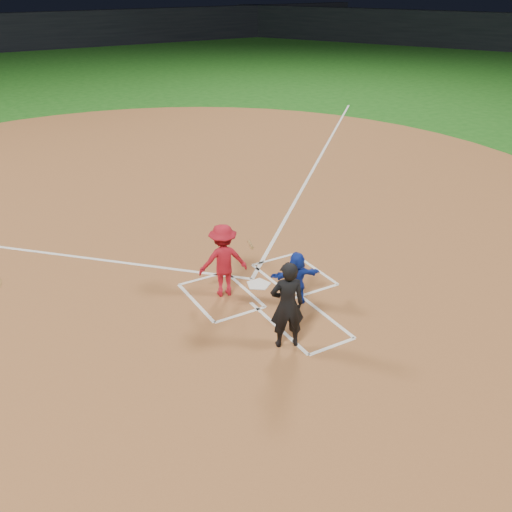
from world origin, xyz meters
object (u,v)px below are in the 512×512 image
home_plate (258,284)px  batter_at_plate (223,260)px  catcher (297,278)px  umpire (287,305)px

home_plate → batter_at_plate: (-0.87, 0.04, 0.83)m
home_plate → catcher: bearing=106.3°
umpire → home_plate: bearing=-87.5°
umpire → batter_at_plate: 2.34m
home_plate → catcher: catcher is taller
catcher → batter_at_plate: bearing=-26.3°
catcher → umpire: bearing=66.4°
home_plate → batter_at_plate: bearing=-2.6°
catcher → umpire: (-1.04, -1.23, 0.30)m
catcher → home_plate: bearing=-56.8°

